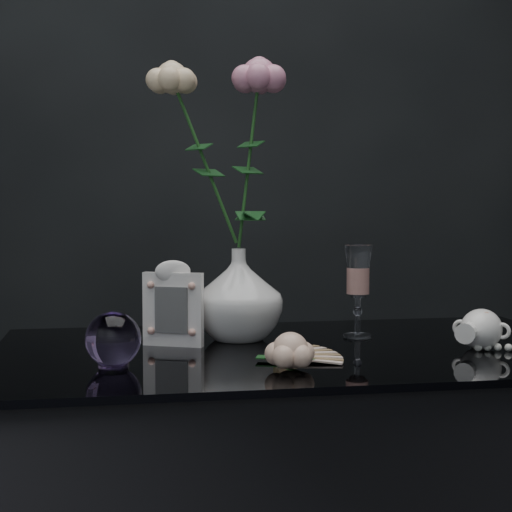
{
  "coord_description": "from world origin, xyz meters",
  "views": [
    {
      "loc": [
        -0.31,
        -1.27,
        1.02
      ],
      "look_at": [
        -0.07,
        0.07,
        0.92
      ],
      "focal_mm": 55.0,
      "sensor_mm": 36.0,
      "label": 1
    }
  ],
  "objects": [
    {
      "name": "loose_rose",
      "position": [
        -0.05,
        -0.12,
        0.79
      ],
      "size": [
        0.17,
        0.2,
        0.06
      ],
      "primitive_type": null,
      "rotation": [
        0.0,
        0.0,
        0.27
      ],
      "color": "#FEC2A4",
      "rests_on": "table"
    },
    {
      "name": "picture_frame",
      "position": [
        -0.22,
        0.11,
        0.84
      ],
      "size": [
        0.14,
        0.12,
        0.15
      ],
      "primitive_type": null,
      "rotation": [
        0.0,
        0.0,
        -0.41
      ],
      "color": "white",
      "rests_on": "table"
    },
    {
      "name": "paper_fan",
      "position": [
        -0.06,
        -0.06,
        0.77
      ],
      "size": [
        0.21,
        0.17,
        0.02
      ],
      "primitive_type": null,
      "rotation": [
        0.0,
        0.0,
        0.01
      ],
      "color": "#F5E9C4",
      "rests_on": "table"
    },
    {
      "name": "paperweight",
      "position": [
        -0.32,
        -0.06,
        0.81
      ],
      "size": [
        0.09,
        0.09,
        0.09
      ],
      "primitive_type": null,
      "rotation": [
        0.0,
        0.0,
        0.0
      ],
      "color": "#8C6DB2",
      "rests_on": "table"
    },
    {
      "name": "vase",
      "position": [
        -0.09,
        0.14,
        0.85
      ],
      "size": [
        0.18,
        0.18,
        0.17
      ],
      "primitive_type": "imported",
      "rotation": [
        0.0,
        0.0,
        -0.15
      ],
      "color": "white",
      "rests_on": "table"
    },
    {
      "name": "roses",
      "position": [
        -0.12,
        0.15,
        1.13
      ],
      "size": [
        0.24,
        0.12,
        0.4
      ],
      "color": "#FFCF9E",
      "rests_on": "vase"
    },
    {
      "name": "wine_glass",
      "position": [
        0.13,
        0.13,
        0.85
      ],
      "size": [
        0.06,
        0.06,
        0.17
      ],
      "primitive_type": null,
      "rotation": [
        0.0,
        0.0,
        0.14
      ],
      "color": "white",
      "rests_on": "table"
    },
    {
      "name": "pearl_jar",
      "position": [
        0.31,
        -0.01,
        0.8
      ],
      "size": [
        0.35,
        0.35,
        0.07
      ],
      "primitive_type": null,
      "rotation": [
        0.0,
        0.0,
        -0.68
      ],
      "color": "white",
      "rests_on": "table"
    }
  ]
}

